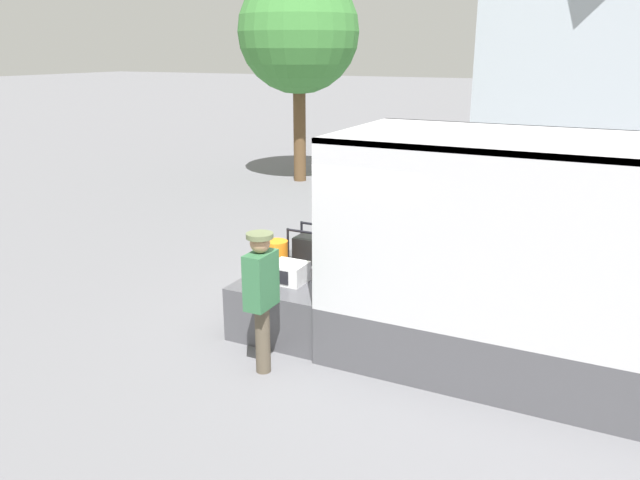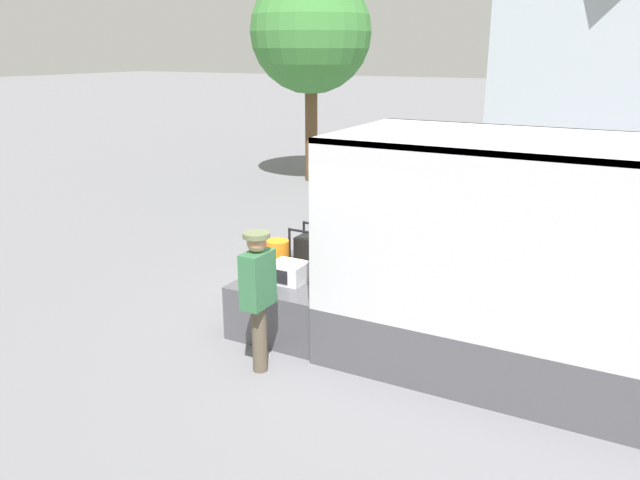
{
  "view_description": "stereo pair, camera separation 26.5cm",
  "coord_description": "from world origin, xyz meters",
  "px_view_note": "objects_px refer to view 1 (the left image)",
  "views": [
    {
      "loc": [
        3.17,
        -7.36,
        3.74
      ],
      "look_at": [
        -0.38,
        -0.2,
        1.29
      ],
      "focal_mm": 35.0,
      "sensor_mm": 36.0,
      "label": 1
    },
    {
      "loc": [
        3.4,
        -7.24,
        3.74
      ],
      "look_at": [
        -0.38,
        -0.2,
        1.29
      ],
      "focal_mm": 35.0,
      "sensor_mm": 36.0,
      "label": 2
    }
  ],
  "objects_px": {
    "street_tree": "(299,33)",
    "portable_generator": "(315,249)",
    "worker_person": "(261,288)",
    "orange_bucket": "(276,254)",
    "microwave": "(289,273)"
  },
  "relations": [
    {
      "from": "microwave",
      "to": "worker_person",
      "type": "distance_m",
      "value": 1.14
    },
    {
      "from": "worker_person",
      "to": "street_tree",
      "type": "distance_m",
      "value": 11.93
    },
    {
      "from": "orange_bucket",
      "to": "street_tree",
      "type": "bearing_deg",
      "value": 116.15
    },
    {
      "from": "street_tree",
      "to": "portable_generator",
      "type": "bearing_deg",
      "value": -60.56
    },
    {
      "from": "microwave",
      "to": "street_tree",
      "type": "xyz_separation_m",
      "value": [
        -4.78,
        9.27,
        3.31
      ]
    },
    {
      "from": "worker_person",
      "to": "orange_bucket",
      "type": "bearing_deg",
      "value": 114.35
    },
    {
      "from": "portable_generator",
      "to": "worker_person",
      "type": "xyz_separation_m",
      "value": [
        0.3,
        -1.99,
        0.14
      ]
    },
    {
      "from": "portable_generator",
      "to": "orange_bucket",
      "type": "relative_size",
      "value": 1.7
    },
    {
      "from": "portable_generator",
      "to": "worker_person",
      "type": "height_order",
      "value": "worker_person"
    },
    {
      "from": "microwave",
      "to": "street_tree",
      "type": "height_order",
      "value": "street_tree"
    },
    {
      "from": "orange_bucket",
      "to": "worker_person",
      "type": "relative_size",
      "value": 0.22
    },
    {
      "from": "microwave",
      "to": "orange_bucket",
      "type": "relative_size",
      "value": 1.16
    },
    {
      "from": "orange_bucket",
      "to": "portable_generator",
      "type": "bearing_deg",
      "value": 47.62
    },
    {
      "from": "street_tree",
      "to": "worker_person",
      "type": "bearing_deg",
      "value": -64.12
    },
    {
      "from": "portable_generator",
      "to": "street_tree",
      "type": "bearing_deg",
      "value": 119.44
    }
  ]
}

